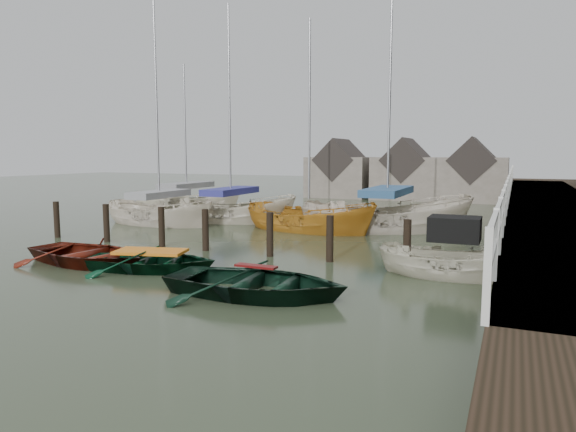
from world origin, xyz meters
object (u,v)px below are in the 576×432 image
at_px(motorboat, 452,273).
at_px(sailboat_e, 187,212).
at_px(sailboat_c, 309,230).
at_px(rowboat_dkgreen, 256,296).
at_px(rowboat_red, 89,264).
at_px(sailboat_b, 231,220).
at_px(rowboat_green, 151,270).
at_px(sailboat_d, 387,229).
at_px(sailboat_a, 160,223).

distance_m(motorboat, sailboat_e, 17.88).
bearing_deg(sailboat_c, rowboat_dkgreen, -153.26).
bearing_deg(sailboat_c, motorboat, -121.79).
xyz_separation_m(rowboat_red, sailboat_b, (-1.01, 10.02, 0.06)).
bearing_deg(rowboat_dkgreen, motorboat, -50.33).
height_order(rowboat_dkgreen, sailboat_e, sailboat_e).
distance_m(rowboat_green, sailboat_d, 10.98).
bearing_deg(rowboat_red, sailboat_a, 30.67).
height_order(rowboat_green, sailboat_c, sailboat_c).
distance_m(rowboat_red, sailboat_e, 13.26).
bearing_deg(sailboat_e, rowboat_red, -160.57).
relative_size(motorboat, sailboat_c, 0.39).
bearing_deg(sailboat_c, sailboat_a, 110.04).
distance_m(rowboat_red, sailboat_b, 10.07).
height_order(sailboat_a, sailboat_c, sailboat_a).
xyz_separation_m(rowboat_red, sailboat_d, (6.50, 10.21, 0.06)).
xyz_separation_m(sailboat_c, sailboat_d, (3.04, 1.31, 0.05)).
height_order(sailboat_c, sailboat_d, sailboat_d).
xyz_separation_m(motorboat, sailboat_e, (-15.10, 9.58, -0.05)).
height_order(motorboat, sailboat_a, sailboat_a).
bearing_deg(sailboat_a, sailboat_e, 24.75).
bearing_deg(rowboat_dkgreen, sailboat_a, 43.25).
distance_m(motorboat, sailboat_a, 14.52).
relative_size(rowboat_dkgreen, sailboat_e, 0.46).
relative_size(rowboat_dkgreen, sailboat_d, 0.37).
bearing_deg(sailboat_d, rowboat_green, 133.25).
bearing_deg(sailboat_b, sailboat_a, 116.97).
bearing_deg(rowboat_dkgreen, sailboat_d, -5.96).
bearing_deg(motorboat, sailboat_c, 46.27).
relative_size(sailboat_b, sailboat_d, 0.97).
distance_m(rowboat_green, motorboat, 8.22).
xyz_separation_m(rowboat_dkgreen, sailboat_e, (-11.21, 13.29, 0.06)).
distance_m(sailboat_a, sailboat_b, 3.31).
height_order(rowboat_red, rowboat_dkgreen, rowboat_dkgreen).
relative_size(rowboat_green, sailboat_e, 0.40).
bearing_deg(rowboat_green, sailboat_b, 2.78).
height_order(sailboat_b, sailboat_c, sailboat_b).
height_order(sailboat_b, sailboat_d, sailboat_d).
height_order(sailboat_b, sailboat_e, sailboat_b).
bearing_deg(sailboat_c, sailboat_d, -54.77).
bearing_deg(sailboat_d, sailboat_a, 79.42).
xyz_separation_m(rowboat_dkgreen, sailboat_a, (-9.65, 8.93, 0.07)).
height_order(rowboat_red, sailboat_b, sailboat_b).
distance_m(rowboat_green, sailboat_c, 8.87).
distance_m(motorboat, sailboat_c, 9.03).
relative_size(rowboat_red, rowboat_dkgreen, 0.98).
distance_m(rowboat_red, sailboat_a, 8.64).
bearing_deg(rowboat_red, sailboat_b, 12.22).
relative_size(rowboat_red, rowboat_green, 1.13).
relative_size(rowboat_green, sailboat_c, 0.37).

